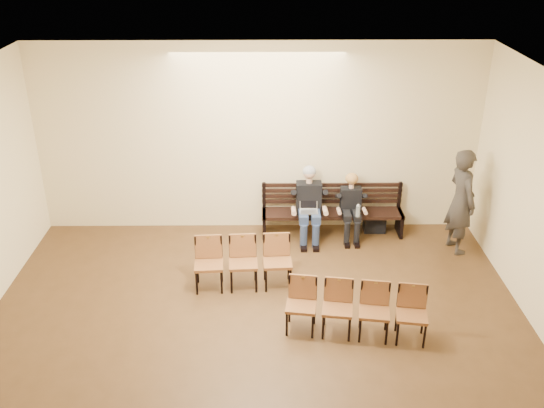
{
  "coord_description": "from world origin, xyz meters",
  "views": [
    {
      "loc": [
        0.14,
        -5.33,
        5.41
      ],
      "look_at": [
        0.24,
        4.05,
        0.9
      ],
      "focal_mm": 40.0,
      "sensor_mm": 36.0,
      "label": 1
    }
  ],
  "objects_px": {
    "seated_woman": "(351,210)",
    "chair_row_front": "(243,264)",
    "bench": "(332,223)",
    "bag": "(374,224)",
    "seated_man": "(309,204)",
    "laptop": "(309,213)",
    "water_bottle": "(358,216)",
    "chair_row_back": "(356,311)",
    "passerby": "(462,194)"
  },
  "relations": [
    {
      "from": "laptop",
      "to": "chair_row_front",
      "type": "distance_m",
      "value": 1.87
    },
    {
      "from": "bench",
      "to": "seated_woman",
      "type": "height_order",
      "value": "seated_woman"
    },
    {
      "from": "seated_man",
      "to": "chair_row_back",
      "type": "relative_size",
      "value": 0.69
    },
    {
      "from": "bench",
      "to": "water_bottle",
      "type": "relative_size",
      "value": 10.81
    },
    {
      "from": "laptop",
      "to": "chair_row_front",
      "type": "relative_size",
      "value": 0.21
    },
    {
      "from": "laptop",
      "to": "chair_row_back",
      "type": "relative_size",
      "value": 0.16
    },
    {
      "from": "seated_man",
      "to": "water_bottle",
      "type": "bearing_deg",
      "value": -19.51
    },
    {
      "from": "chair_row_back",
      "to": "bag",
      "type": "bearing_deg",
      "value": 84.69
    },
    {
      "from": "bench",
      "to": "seated_man",
      "type": "distance_m",
      "value": 0.65
    },
    {
      "from": "seated_man",
      "to": "passerby",
      "type": "height_order",
      "value": "passerby"
    },
    {
      "from": "seated_man",
      "to": "chair_row_back",
      "type": "bearing_deg",
      "value": -80.73
    },
    {
      "from": "bench",
      "to": "bag",
      "type": "relative_size",
      "value": 6.53
    },
    {
      "from": "laptop",
      "to": "water_bottle",
      "type": "relative_size",
      "value": 1.33
    },
    {
      "from": "seated_woman",
      "to": "chair_row_back",
      "type": "xyz_separation_m",
      "value": [
        -0.29,
        -2.9,
        -0.14
      ]
    },
    {
      "from": "seated_man",
      "to": "bag",
      "type": "relative_size",
      "value": 3.41
    },
    {
      "from": "bag",
      "to": "chair_row_back",
      "type": "bearing_deg",
      "value": -104.17
    },
    {
      "from": "bench",
      "to": "chair_row_back",
      "type": "height_order",
      "value": "chair_row_back"
    },
    {
      "from": "seated_man",
      "to": "chair_row_front",
      "type": "distance_m",
      "value": 2.03
    },
    {
      "from": "bench",
      "to": "chair_row_back",
      "type": "relative_size",
      "value": 1.33
    },
    {
      "from": "seated_woman",
      "to": "water_bottle",
      "type": "bearing_deg",
      "value": -74.95
    },
    {
      "from": "seated_man",
      "to": "laptop",
      "type": "relative_size",
      "value": 4.25
    },
    {
      "from": "seated_woman",
      "to": "chair_row_back",
      "type": "distance_m",
      "value": 2.92
    },
    {
      "from": "bench",
      "to": "passerby",
      "type": "distance_m",
      "value": 2.38
    },
    {
      "from": "bench",
      "to": "laptop",
      "type": "height_order",
      "value": "laptop"
    },
    {
      "from": "bench",
      "to": "passerby",
      "type": "relative_size",
      "value": 1.2
    },
    {
      "from": "seated_man",
      "to": "bag",
      "type": "distance_m",
      "value": 1.39
    },
    {
      "from": "seated_man",
      "to": "laptop",
      "type": "xyz_separation_m",
      "value": [
        -0.01,
        -0.17,
        -0.11
      ]
    },
    {
      "from": "seated_woman",
      "to": "chair_row_front",
      "type": "bearing_deg",
      "value": -138.99
    },
    {
      "from": "seated_woman",
      "to": "laptop",
      "type": "relative_size",
      "value": 3.38
    },
    {
      "from": "bag",
      "to": "chair_row_front",
      "type": "distance_m",
      "value": 3.06
    },
    {
      "from": "passerby",
      "to": "seated_man",
      "type": "bearing_deg",
      "value": 65.68
    },
    {
      "from": "laptop",
      "to": "bag",
      "type": "bearing_deg",
      "value": 5.24
    },
    {
      "from": "water_bottle",
      "to": "bench",
      "type": "bearing_deg",
      "value": 133.58
    },
    {
      "from": "chair_row_back",
      "to": "laptop",
      "type": "bearing_deg",
      "value": 108.92
    },
    {
      "from": "water_bottle",
      "to": "passerby",
      "type": "height_order",
      "value": "passerby"
    },
    {
      "from": "water_bottle",
      "to": "chair_row_back",
      "type": "bearing_deg",
      "value": -98.18
    },
    {
      "from": "seated_man",
      "to": "chair_row_back",
      "type": "distance_m",
      "value": 2.95
    },
    {
      "from": "laptop",
      "to": "passerby",
      "type": "distance_m",
      "value": 2.67
    },
    {
      "from": "water_bottle",
      "to": "chair_row_front",
      "type": "height_order",
      "value": "chair_row_front"
    },
    {
      "from": "water_bottle",
      "to": "bag",
      "type": "xyz_separation_m",
      "value": [
        0.41,
        0.52,
        -0.42
      ]
    },
    {
      "from": "seated_woman",
      "to": "chair_row_back",
      "type": "bearing_deg",
      "value": -95.77
    },
    {
      "from": "chair_row_front",
      "to": "chair_row_back",
      "type": "distance_m",
      "value": 2.03
    },
    {
      "from": "laptop",
      "to": "bag",
      "type": "relative_size",
      "value": 0.8
    },
    {
      "from": "seated_man",
      "to": "seated_woman",
      "type": "bearing_deg",
      "value": 0.0
    },
    {
      "from": "seated_man",
      "to": "chair_row_back",
      "type": "xyz_separation_m",
      "value": [
        0.47,
        -2.9,
        -0.28
      ]
    },
    {
      "from": "seated_man",
      "to": "water_bottle",
      "type": "relative_size",
      "value": 5.65
    },
    {
      "from": "bag",
      "to": "chair_row_front",
      "type": "height_order",
      "value": "chair_row_front"
    },
    {
      "from": "seated_woman",
      "to": "bench",
      "type": "bearing_deg",
      "value": 159.39
    },
    {
      "from": "chair_row_front",
      "to": "passerby",
      "type": "bearing_deg",
      "value": 14.27
    },
    {
      "from": "bench",
      "to": "bag",
      "type": "height_order",
      "value": "bench"
    }
  ]
}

